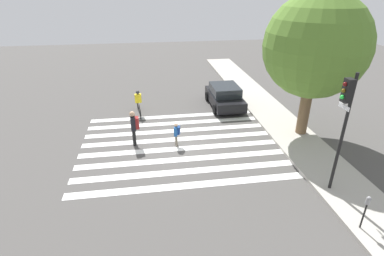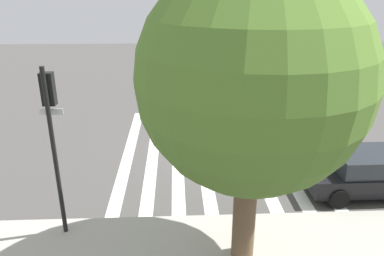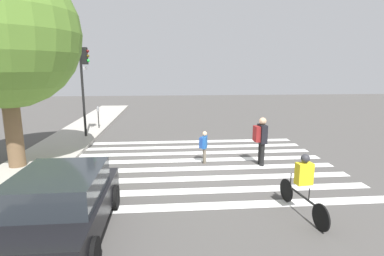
{
  "view_description": "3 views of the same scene",
  "coord_description": "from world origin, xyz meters",
  "px_view_note": "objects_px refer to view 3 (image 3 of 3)",
  "views": [
    {
      "loc": [
        13.65,
        -1.37,
        7.59
      ],
      "look_at": [
        0.55,
        0.61,
        1.14
      ],
      "focal_mm": 28.0,
      "sensor_mm": 36.0,
      "label": 1
    },
    {
      "loc": [
        1.59,
        14.59,
        6.78
      ],
      "look_at": [
        0.9,
        -0.49,
        0.84
      ],
      "focal_mm": 35.0,
      "sensor_mm": 36.0,
      "label": 2
    },
    {
      "loc": [
        -11.06,
        1.29,
        3.66
      ],
      "look_at": [
        1.04,
        0.27,
        1.23
      ],
      "focal_mm": 28.0,
      "sensor_mm": 36.0,
      "label": 3
    }
  ],
  "objects_px": {
    "traffic_light": "(84,73)",
    "parking_meter": "(98,113)",
    "pedestrian_adult_yellow_jacket": "(204,145)",
    "cyclist_near_curb": "(303,182)",
    "car_parked_silver_sedan": "(61,204)",
    "pedestrian_adult_blue_shirt": "(261,138)",
    "street_tree": "(2,34)"
  },
  "relations": [
    {
      "from": "traffic_light",
      "to": "parking_meter",
      "type": "bearing_deg",
      "value": -2.11
    },
    {
      "from": "pedestrian_adult_yellow_jacket",
      "to": "cyclist_near_curb",
      "type": "xyz_separation_m",
      "value": [
        -4.4,
        -1.96,
        0.12
      ]
    },
    {
      "from": "car_parked_silver_sedan",
      "to": "pedestrian_adult_yellow_jacket",
      "type": "bearing_deg",
      "value": -37.74
    },
    {
      "from": "cyclist_near_curb",
      "to": "pedestrian_adult_blue_shirt",
      "type": "bearing_deg",
      "value": -8.94
    },
    {
      "from": "traffic_light",
      "to": "car_parked_silver_sedan",
      "type": "relative_size",
      "value": 1.22
    },
    {
      "from": "pedestrian_adult_blue_shirt",
      "to": "parking_meter",
      "type": "bearing_deg",
      "value": -138.19
    },
    {
      "from": "street_tree",
      "to": "cyclist_near_curb",
      "type": "xyz_separation_m",
      "value": [
        -4.2,
        -8.86,
        -3.94
      ]
    },
    {
      "from": "traffic_light",
      "to": "cyclist_near_curb",
      "type": "relative_size",
      "value": 2.22
    },
    {
      "from": "parking_meter",
      "to": "car_parked_silver_sedan",
      "type": "distance_m",
      "value": 11.89
    },
    {
      "from": "parking_meter",
      "to": "pedestrian_adult_blue_shirt",
      "type": "relative_size",
      "value": 0.78
    },
    {
      "from": "pedestrian_adult_yellow_jacket",
      "to": "car_parked_silver_sedan",
      "type": "bearing_deg",
      "value": -18.77
    },
    {
      "from": "parking_meter",
      "to": "pedestrian_adult_yellow_jacket",
      "type": "xyz_separation_m",
      "value": [
        -6.83,
        -5.5,
        -0.33
      ]
    },
    {
      "from": "parking_meter",
      "to": "street_tree",
      "type": "height_order",
      "value": "street_tree"
    },
    {
      "from": "pedestrian_adult_blue_shirt",
      "to": "pedestrian_adult_yellow_jacket",
      "type": "relative_size",
      "value": 1.46
    },
    {
      "from": "parking_meter",
      "to": "pedestrian_adult_blue_shirt",
      "type": "height_order",
      "value": "pedestrian_adult_blue_shirt"
    },
    {
      "from": "traffic_light",
      "to": "pedestrian_adult_blue_shirt",
      "type": "xyz_separation_m",
      "value": [
        -5.09,
        -7.7,
        -2.33
      ]
    },
    {
      "from": "pedestrian_adult_blue_shirt",
      "to": "cyclist_near_curb",
      "type": "distance_m",
      "value": 3.98
    },
    {
      "from": "street_tree",
      "to": "cyclist_near_curb",
      "type": "height_order",
      "value": "street_tree"
    },
    {
      "from": "traffic_light",
      "to": "cyclist_near_curb",
      "type": "height_order",
      "value": "traffic_light"
    },
    {
      "from": "pedestrian_adult_yellow_jacket",
      "to": "cyclist_near_curb",
      "type": "relative_size",
      "value": 0.57
    },
    {
      "from": "street_tree",
      "to": "traffic_light",
      "type": "bearing_deg",
      "value": -15.22
    },
    {
      "from": "street_tree",
      "to": "cyclist_near_curb",
      "type": "relative_size",
      "value": 3.35
    },
    {
      "from": "pedestrian_adult_yellow_jacket",
      "to": "cyclist_near_curb",
      "type": "height_order",
      "value": "cyclist_near_curb"
    },
    {
      "from": "car_parked_silver_sedan",
      "to": "traffic_light",
      "type": "bearing_deg",
      "value": 10.38
    },
    {
      "from": "pedestrian_adult_yellow_jacket",
      "to": "car_parked_silver_sedan",
      "type": "xyz_separation_m",
      "value": [
        -4.92,
        3.75,
        0.01
      ]
    },
    {
      "from": "traffic_light",
      "to": "street_tree",
      "type": "distance_m",
      "value": 5.22
    },
    {
      "from": "traffic_light",
      "to": "street_tree",
      "type": "xyz_separation_m",
      "value": [
        -4.86,
        1.32,
        1.39
      ]
    },
    {
      "from": "pedestrian_adult_blue_shirt",
      "to": "pedestrian_adult_yellow_jacket",
      "type": "bearing_deg",
      "value": -106.07
    },
    {
      "from": "traffic_light",
      "to": "cyclist_near_curb",
      "type": "bearing_deg",
      "value": -140.21
    },
    {
      "from": "traffic_light",
      "to": "parking_meter",
      "type": "distance_m",
      "value": 3.2
    },
    {
      "from": "pedestrian_adult_blue_shirt",
      "to": "car_parked_silver_sedan",
      "type": "bearing_deg",
      "value": -57.11
    },
    {
      "from": "parking_meter",
      "to": "cyclist_near_curb",
      "type": "relative_size",
      "value": 0.65
    }
  ]
}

